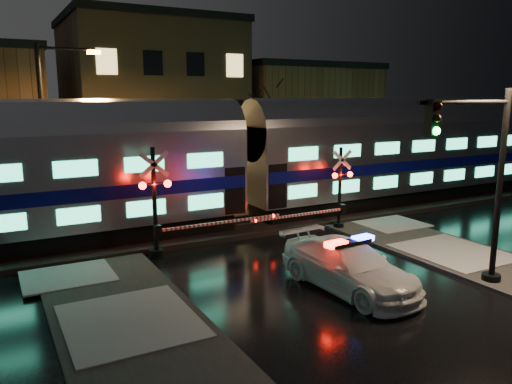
% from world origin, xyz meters
% --- Properties ---
extents(ground, '(120.00, 120.00, 0.00)m').
position_xyz_m(ground, '(0.00, 0.00, 0.00)').
color(ground, black).
rests_on(ground, ground).
extents(ballast, '(90.00, 4.20, 0.24)m').
position_xyz_m(ballast, '(0.00, 5.00, 0.12)').
color(ballast, black).
rests_on(ballast, ground).
extents(sidewalk_left, '(4.00, 20.00, 0.12)m').
position_xyz_m(sidewalk_left, '(-6.50, -6.00, 0.06)').
color(sidewalk_left, '#2D2D2D').
rests_on(sidewalk_left, ground).
extents(building_mid, '(12.00, 11.00, 11.50)m').
position_xyz_m(building_mid, '(2.00, 22.50, 5.75)').
color(building_mid, brown).
rests_on(building_mid, ground).
extents(building_right, '(12.00, 10.00, 8.50)m').
position_xyz_m(building_right, '(15.00, 22.00, 4.25)').
color(building_right, brown).
rests_on(building_right, ground).
extents(train, '(51.00, 3.12, 5.92)m').
position_xyz_m(train, '(1.05, 5.00, 3.38)').
color(train, black).
rests_on(train, ballast).
extents(police_car, '(2.59, 5.51, 1.73)m').
position_xyz_m(police_car, '(0.52, -3.79, 0.79)').
color(police_car, white).
rests_on(police_car, ground).
extents(crossing_signal_right, '(5.54, 0.65, 3.92)m').
position_xyz_m(crossing_signal_right, '(4.56, 2.30, 1.62)').
color(crossing_signal_right, black).
rests_on(crossing_signal_right, ground).
extents(crossing_signal_left, '(6.17, 0.67, 4.37)m').
position_xyz_m(crossing_signal_left, '(-3.70, 2.31, 1.81)').
color(crossing_signal_left, black).
rests_on(crossing_signal_left, ground).
extents(traffic_light, '(4.22, 0.73, 6.52)m').
position_xyz_m(traffic_light, '(4.09, -5.76, 3.47)').
color(traffic_light, black).
rests_on(traffic_light, ground).
extents(streetlight, '(2.88, 0.30, 8.62)m').
position_xyz_m(streetlight, '(-6.89, 9.00, 4.97)').
color(streetlight, black).
rests_on(streetlight, ground).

